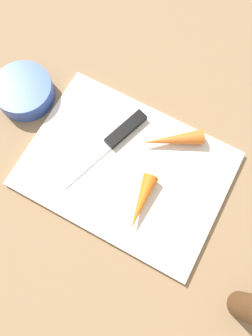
{
  "coord_description": "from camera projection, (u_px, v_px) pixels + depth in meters",
  "views": [
    {
      "loc": [
        0.08,
        -0.15,
        0.58
      ],
      "look_at": [
        0.0,
        0.0,
        0.01
      ],
      "focal_mm": 35.26,
      "sensor_mm": 36.0,
      "label": 1
    }
  ],
  "objects": [
    {
      "name": "ground_plane",
      "position": [
        126.0,
        170.0,
        0.61
      ],
      "size": [
        1.4,
        1.4,
        0.0
      ],
      "primitive_type": "plane",
      "color": "#8C6D4C"
    },
    {
      "name": "knife",
      "position": [
        121.0,
        134.0,
        0.61
      ],
      "size": [
        0.08,
        0.2,
        0.01
      ],
      "rotation": [
        0.0,
        0.0,
        4.39
      ],
      "color": "#B7B7BC",
      "rests_on": "cutting_board"
    },
    {
      "name": "carrot_long",
      "position": [
        172.0,
        140.0,
        0.6
      ],
      "size": [
        0.11,
        0.09,
        0.03
      ],
      "primitive_type": "cone",
      "rotation": [
        0.0,
        1.57,
        3.74
      ],
      "color": "orange",
      "rests_on": "cutting_board"
    },
    {
      "name": "carrot_short",
      "position": [
        141.0,
        202.0,
        0.57
      ],
      "size": [
        0.04,
        0.1,
        0.03
      ],
      "primitive_type": "cone",
      "rotation": [
        0.0,
        1.57,
        4.84
      ],
      "color": "orange",
      "rests_on": "cutting_board"
    },
    {
      "name": "cutting_board",
      "position": [
        126.0,
        169.0,
        0.6
      ],
      "size": [
        0.36,
        0.26,
        0.01
      ],
      "primitive_type": "cube",
      "color": "silver",
      "rests_on": "ground_plane"
    },
    {
      "name": "small_bowl",
      "position": [
        24.0,
        91.0,
        0.63
      ],
      "size": [
        0.11,
        0.11,
        0.04
      ],
      "primitive_type": "cylinder",
      "color": "#3351B2",
      "rests_on": "ground_plane"
    }
  ]
}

